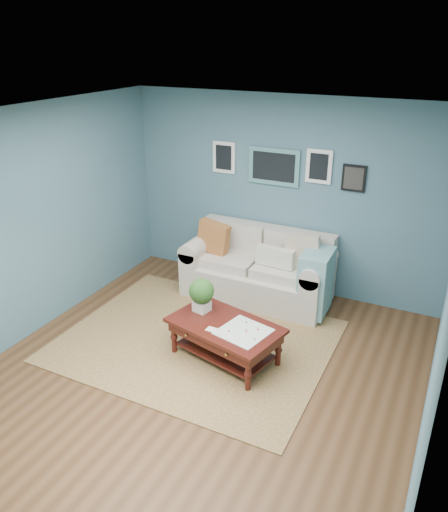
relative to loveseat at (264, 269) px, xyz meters
The scene contains 4 objects.
room_shell 2.18m from the loveseat, 88.70° to the right, with size 5.00×5.02×2.70m.
area_rug 1.49m from the loveseat, 102.09° to the right, with size 3.09×2.47×0.01m, color brown.
loveseat is the anchor object (origin of this frame).
coffee_table 1.54m from the loveseat, 86.09° to the right, with size 1.36×0.98×0.86m.
Camera 1 is at (2.20, -3.76, 3.39)m, focal length 35.00 mm.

